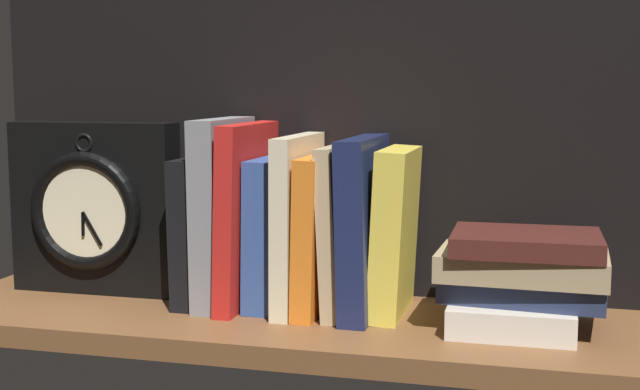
{
  "coord_description": "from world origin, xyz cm",
  "views": [
    {
      "loc": [
        29.39,
        -93.51,
        26.57
      ],
      "look_at": [
        3.88,
        3.42,
        13.64
      ],
      "focal_mm": 48.17,
      "sensor_mm": 36.0,
      "label": 1
    }
  ],
  "objects_px": {
    "book_black_skeptic": "(200,229)",
    "book_blue_modern": "(273,232)",
    "book_stack_side": "(521,279)",
    "book_navy_bierce": "(364,225)",
    "framed_clock": "(93,208)",
    "book_yellow_seinlanguage": "(395,232)",
    "book_cream_twain": "(298,222)",
    "book_orange_pandolfini": "(320,232)",
    "book_tan_shortstories": "(340,228)",
    "book_red_requiem": "(247,214)",
    "book_gray_chess": "(224,211)"
  },
  "relations": [
    {
      "from": "book_orange_pandolfini",
      "to": "book_navy_bierce",
      "type": "height_order",
      "value": "book_navy_bierce"
    },
    {
      "from": "book_blue_modern",
      "to": "book_stack_side",
      "type": "xyz_separation_m",
      "value": [
        0.29,
        -0.03,
        -0.03
      ]
    },
    {
      "from": "book_red_requiem",
      "to": "book_yellow_seinlanguage",
      "type": "bearing_deg",
      "value": 0.0
    },
    {
      "from": "book_red_requiem",
      "to": "book_yellow_seinlanguage",
      "type": "distance_m",
      "value": 0.18
    },
    {
      "from": "book_gray_chess",
      "to": "book_cream_twain",
      "type": "xyz_separation_m",
      "value": [
        0.09,
        0.0,
        -0.01
      ]
    },
    {
      "from": "book_tan_shortstories",
      "to": "book_cream_twain",
      "type": "bearing_deg",
      "value": 180.0
    },
    {
      "from": "book_orange_pandolfini",
      "to": "book_tan_shortstories",
      "type": "distance_m",
      "value": 0.03
    },
    {
      "from": "book_cream_twain",
      "to": "book_stack_side",
      "type": "distance_m",
      "value": 0.27
    },
    {
      "from": "book_yellow_seinlanguage",
      "to": "framed_clock",
      "type": "xyz_separation_m",
      "value": [
        -0.39,
        0.0,
        0.01
      ]
    },
    {
      "from": "book_black_skeptic",
      "to": "book_navy_bierce",
      "type": "height_order",
      "value": "book_navy_bierce"
    },
    {
      "from": "book_stack_side",
      "to": "book_yellow_seinlanguage",
      "type": "bearing_deg",
      "value": 168.21
    },
    {
      "from": "book_red_requiem",
      "to": "book_orange_pandolfini",
      "type": "relative_size",
      "value": 1.2
    },
    {
      "from": "book_blue_modern",
      "to": "book_cream_twain",
      "type": "distance_m",
      "value": 0.04
    },
    {
      "from": "book_cream_twain",
      "to": "book_orange_pandolfini",
      "type": "height_order",
      "value": "book_cream_twain"
    },
    {
      "from": "book_yellow_seinlanguage",
      "to": "framed_clock",
      "type": "height_order",
      "value": "framed_clock"
    },
    {
      "from": "book_yellow_seinlanguage",
      "to": "book_stack_side",
      "type": "bearing_deg",
      "value": -11.79
    },
    {
      "from": "book_orange_pandolfini",
      "to": "book_red_requiem",
      "type": "bearing_deg",
      "value": 180.0
    },
    {
      "from": "book_navy_bierce",
      "to": "framed_clock",
      "type": "xyz_separation_m",
      "value": [
        -0.35,
        0.0,
        0.01
      ]
    },
    {
      "from": "book_yellow_seinlanguage",
      "to": "book_blue_modern",
      "type": "bearing_deg",
      "value": 180.0
    },
    {
      "from": "book_black_skeptic",
      "to": "book_orange_pandolfini",
      "type": "relative_size",
      "value": 0.97
    },
    {
      "from": "book_cream_twain",
      "to": "framed_clock",
      "type": "relative_size",
      "value": 0.95
    },
    {
      "from": "book_yellow_seinlanguage",
      "to": "framed_clock",
      "type": "distance_m",
      "value": 0.39
    },
    {
      "from": "book_tan_shortstories",
      "to": "book_orange_pandolfini",
      "type": "bearing_deg",
      "value": 180.0
    },
    {
      "from": "book_orange_pandolfini",
      "to": "framed_clock",
      "type": "height_order",
      "value": "framed_clock"
    },
    {
      "from": "book_black_skeptic",
      "to": "book_cream_twain",
      "type": "xyz_separation_m",
      "value": [
        0.13,
        0.0,
        0.01
      ]
    },
    {
      "from": "book_gray_chess",
      "to": "book_yellow_seinlanguage",
      "type": "xyz_separation_m",
      "value": [
        0.21,
        0.0,
        -0.02
      ]
    },
    {
      "from": "book_black_skeptic",
      "to": "book_cream_twain",
      "type": "height_order",
      "value": "book_cream_twain"
    },
    {
      "from": "book_black_skeptic",
      "to": "book_yellow_seinlanguage",
      "type": "height_order",
      "value": "book_yellow_seinlanguage"
    },
    {
      "from": "book_red_requiem",
      "to": "book_blue_modern",
      "type": "distance_m",
      "value": 0.04
    },
    {
      "from": "book_black_skeptic",
      "to": "book_blue_modern",
      "type": "height_order",
      "value": "same"
    },
    {
      "from": "book_blue_modern",
      "to": "book_black_skeptic",
      "type": "bearing_deg",
      "value": 180.0
    },
    {
      "from": "book_navy_bierce",
      "to": "framed_clock",
      "type": "bearing_deg",
      "value": 179.32
    },
    {
      "from": "framed_clock",
      "to": "book_yellow_seinlanguage",
      "type": "bearing_deg",
      "value": -0.62
    },
    {
      "from": "book_cream_twain",
      "to": "book_navy_bierce",
      "type": "bearing_deg",
      "value": 0.0
    },
    {
      "from": "book_cream_twain",
      "to": "book_black_skeptic",
      "type": "bearing_deg",
      "value": 180.0
    },
    {
      "from": "book_cream_twain",
      "to": "book_yellow_seinlanguage",
      "type": "distance_m",
      "value": 0.12
    },
    {
      "from": "book_orange_pandolfini",
      "to": "book_stack_side",
      "type": "distance_m",
      "value": 0.24
    },
    {
      "from": "book_cream_twain",
      "to": "book_tan_shortstories",
      "type": "bearing_deg",
      "value": 0.0
    },
    {
      "from": "book_black_skeptic",
      "to": "book_red_requiem",
      "type": "height_order",
      "value": "book_red_requiem"
    },
    {
      "from": "book_black_skeptic",
      "to": "book_blue_modern",
      "type": "bearing_deg",
      "value": 0.0
    },
    {
      "from": "book_cream_twain",
      "to": "framed_clock",
      "type": "distance_m",
      "value": 0.27
    },
    {
      "from": "book_blue_modern",
      "to": "book_yellow_seinlanguage",
      "type": "height_order",
      "value": "book_yellow_seinlanguage"
    },
    {
      "from": "book_black_skeptic",
      "to": "book_yellow_seinlanguage",
      "type": "relative_size",
      "value": 0.92
    },
    {
      "from": "book_red_requiem",
      "to": "framed_clock",
      "type": "distance_m",
      "value": 0.21
    },
    {
      "from": "book_black_skeptic",
      "to": "book_orange_pandolfini",
      "type": "bearing_deg",
      "value": 0.0
    },
    {
      "from": "book_gray_chess",
      "to": "book_orange_pandolfini",
      "type": "relative_size",
      "value": 1.23
    },
    {
      "from": "book_yellow_seinlanguage",
      "to": "framed_clock",
      "type": "bearing_deg",
      "value": 179.38
    },
    {
      "from": "book_red_requiem",
      "to": "framed_clock",
      "type": "xyz_separation_m",
      "value": [
        -0.21,
        0.0,
        -0.0
      ]
    },
    {
      "from": "book_black_skeptic",
      "to": "framed_clock",
      "type": "relative_size",
      "value": 0.82
    },
    {
      "from": "book_blue_modern",
      "to": "book_orange_pandolfini",
      "type": "relative_size",
      "value": 0.97
    }
  ]
}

